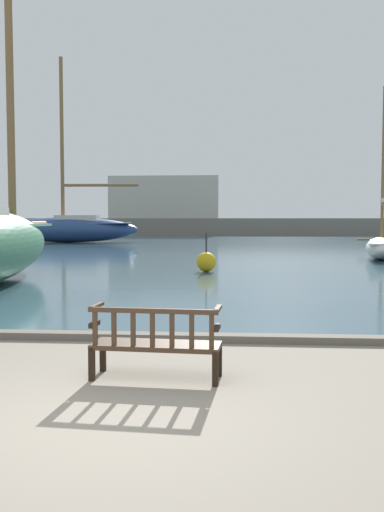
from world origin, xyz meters
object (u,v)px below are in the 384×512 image
object	(u,v)px
sailboat_nearest_port	(67,228)
sailboat_far_port	(381,246)
park_bench	(156,342)
channel_buoy	(206,262)

from	to	relation	value
sailboat_nearest_port	sailboat_far_port	distance (m)	27.77
park_bench	sailboat_far_port	world-z (taller)	sailboat_far_port
sailboat_far_port	channel_buoy	size ratio (longest dim) A/B	5.86
park_bench	sailboat_far_port	distance (m)	22.89
sailboat_nearest_port	park_bench	bearing A→B (deg)	-71.82
sailboat_far_port	channel_buoy	bearing A→B (deg)	-136.69
sailboat_nearest_port	channel_buoy	size ratio (longest dim) A/B	10.66
park_bench	channel_buoy	world-z (taller)	channel_buoy
sailboat_nearest_port	sailboat_far_port	size ratio (longest dim) A/B	1.82
channel_buoy	sailboat_far_port	bearing A→B (deg)	43.31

